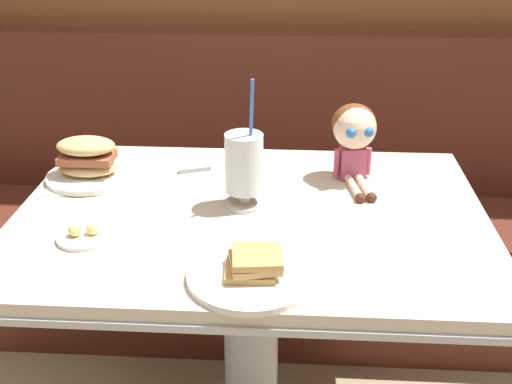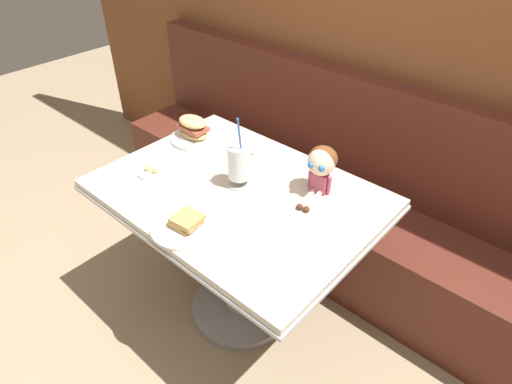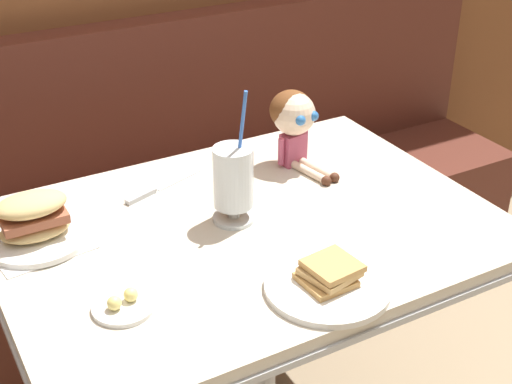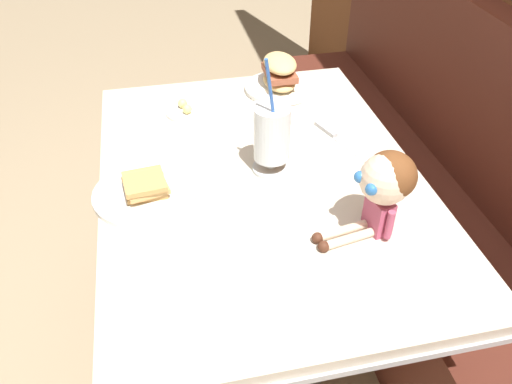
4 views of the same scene
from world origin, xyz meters
The scene contains 10 objects.
ground_plane centered at (0.00, 0.00, 0.00)m, with size 8.00×8.00×0.00m, color #998466.
wood_panel_wall centered at (0.00, 1.05, 1.20)m, with size 4.40×0.08×2.40m, color brown.
booth_bench centered at (0.00, 0.81, 0.33)m, with size 2.60×0.48×1.00m.
diner_table centered at (0.00, 0.18, 0.54)m, with size 1.11×0.81×0.74m.
toast_plate centered at (0.02, -0.11, 0.76)m, with size 0.25×0.25×0.06m.
milkshake_glass centered at (-0.02, 0.21, 0.84)m, with size 0.10×0.10×0.32m.
sandwich_plate centered at (-0.43, 0.34, 0.79)m, with size 0.22×0.22×0.12m.
butter_saucer centered at (-0.35, 0.03, 0.75)m, with size 0.12×0.12×0.04m.
butter_knife centered at (-0.13, 0.42, 0.74)m, with size 0.23×0.10×0.01m.
seated_doll centered at (0.25, 0.39, 0.87)m, with size 0.13×0.23×0.20m.
Camera 2 is at (1.00, -0.83, 1.78)m, focal length 30.77 mm.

